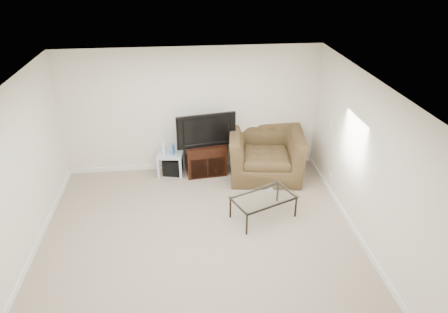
{
  "coord_description": "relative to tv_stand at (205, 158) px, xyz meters",
  "views": [
    {
      "loc": [
        -0.15,
        -4.81,
        4.12
      ],
      "look_at": [
        0.5,
        1.2,
        0.9
      ],
      "focal_mm": 32.0,
      "sensor_mm": 36.0,
      "label": 1
    }
  ],
  "objects": [
    {
      "name": "plate_back",
      "position": [
        -1.64,
        0.22,
        0.92
      ],
      "size": [
        0.12,
        0.02,
        0.12
      ],
      "primitive_type": "cube",
      "color": "white",
      "rests_on": "wall_back"
    },
    {
      "name": "remote",
      "position": [
        0.99,
        -1.47,
        0.1
      ],
      "size": [
        0.17,
        0.12,
        0.02
      ],
      "primitive_type": "cube",
      "rotation": [
        0.0,
        0.0,
        0.48
      ],
      "color": "#B2B2B7",
      "rests_on": "coffee_table"
    },
    {
      "name": "floor",
      "position": [
        -0.24,
        -2.27,
        -0.33
      ],
      "size": [
        5.0,
        5.0,
        0.0
      ],
      "primitive_type": "plane",
      "color": "tan",
      "rests_on": "ground"
    },
    {
      "name": "ceiling",
      "position": [
        -0.24,
        -2.27,
        2.17
      ],
      "size": [
        5.0,
        5.0,
        0.0
      ],
      "primitive_type": "plane",
      "color": "white",
      "rests_on": "ground"
    },
    {
      "name": "tv_stand",
      "position": [
        0.0,
        0.0,
        0.0
      ],
      "size": [
        0.83,
        0.62,
        0.65
      ],
      "primitive_type": null,
      "rotation": [
        0.0,
        0.0,
        0.1
      ],
      "color": "black",
      "rests_on": "floor"
    },
    {
      "name": "television",
      "position": [
        0.0,
        -0.03,
        0.66
      ],
      "size": [
        1.1,
        0.39,
        0.67
      ],
      "primitive_type": "imported",
      "rotation": [
        0.0,
        0.0,
        0.17
      ],
      "color": "black",
      "rests_on": "tv_stand"
    },
    {
      "name": "game_console",
      "position": [
        -0.81,
        0.01,
        0.25
      ],
      "size": [
        0.05,
        0.16,
        0.21
      ],
      "primitive_type": "cube",
      "rotation": [
        0.0,
        0.0,
        -0.03
      ],
      "color": "white",
      "rests_on": "side_table"
    },
    {
      "name": "coffee_table",
      "position": [
        0.87,
        -1.64,
        -0.12
      ],
      "size": [
        1.2,
        0.96,
        0.41
      ],
      "primitive_type": null,
      "rotation": [
        0.0,
        0.0,
        0.4
      ],
      "color": "black",
      "rests_on": "floor"
    },
    {
      "name": "subwoofer",
      "position": [
        -0.66,
        0.03,
        -0.16
      ],
      "size": [
        0.42,
        0.42,
        0.35
      ],
      "primitive_type": "cube",
      "rotation": [
        0.0,
        0.0,
        -0.21
      ],
      "color": "black",
      "rests_on": "floor"
    },
    {
      "name": "wall_left",
      "position": [
        -2.74,
        -2.27,
        0.92
      ],
      "size": [
        0.02,
        5.0,
        2.5
      ],
      "primitive_type": "cube",
      "color": "silver",
      "rests_on": "ground"
    },
    {
      "name": "wall_right",
      "position": [
        2.26,
        -2.27,
        0.92
      ],
      "size": [
        0.02,
        5.0,
        2.5
      ],
      "primitive_type": "cube",
      "color": "silver",
      "rests_on": "ground"
    },
    {
      "name": "wall_back",
      "position": [
        -0.24,
        0.23,
        0.92
      ],
      "size": [
        5.0,
        0.02,
        2.5
      ],
      "primitive_type": "cube",
      "color": "silver",
      "rests_on": "ground"
    },
    {
      "name": "plate_right_switch",
      "position": [
        2.25,
        -0.67,
        0.92
      ],
      "size": [
        0.02,
        0.09,
        0.13
      ],
      "primitive_type": "cube",
      "color": "white",
      "rests_on": "wall_right"
    },
    {
      "name": "recliner",
      "position": [
        1.18,
        -0.22,
        0.3
      ],
      "size": [
        1.54,
        1.11,
        1.25
      ],
      "primitive_type": "imported",
      "rotation": [
        0.0,
        0.0,
        -0.14
      ],
      "color": "#4B311C",
      "rests_on": "floor"
    },
    {
      "name": "game_case",
      "position": [
        -0.64,
        -0.02,
        0.23
      ],
      "size": [
        0.08,
        0.14,
        0.19
      ],
      "primitive_type": "cube",
      "rotation": [
        0.0,
        0.0,
        -0.21
      ],
      "color": "#337FCC",
      "rests_on": "side_table"
    },
    {
      "name": "side_table",
      "position": [
        -0.69,
        0.01,
        -0.09
      ],
      "size": [
        0.54,
        0.54,
        0.47
      ],
      "primitive_type": null,
      "rotation": [
        0.0,
        0.0,
        -0.13
      ],
      "color": "silver",
      "rests_on": "floor"
    },
    {
      "name": "dvd_player",
      "position": [
        0.0,
        -0.04,
        0.22
      ],
      "size": [
        0.49,
        0.37,
        0.06
      ],
      "primitive_type": "cube",
      "rotation": [
        0.0,
        0.0,
        0.1
      ],
      "color": "black",
      "rests_on": "tv_stand"
    },
    {
      "name": "plate_right_outlet",
      "position": [
        2.25,
        -0.97,
        -0.03
      ],
      "size": [
        0.02,
        0.08,
        0.12
      ],
      "primitive_type": "cube",
      "color": "white",
      "rests_on": "wall_right"
    }
  ]
}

